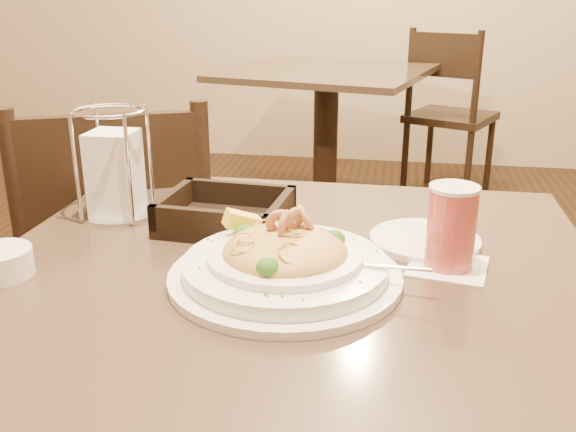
% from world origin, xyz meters
% --- Properties ---
extents(main_table, '(0.90, 0.90, 0.76)m').
position_xyz_m(main_table, '(0.00, 0.00, 0.52)').
color(main_table, black).
rests_on(main_table, ground).
extents(background_table, '(1.09, 1.09, 0.76)m').
position_xyz_m(background_table, '(-0.20, 2.29, 0.52)').
color(background_table, black).
rests_on(background_table, ground).
extents(dining_chair_near, '(0.55, 0.55, 0.93)m').
position_xyz_m(dining_chair_near, '(-0.46, 0.45, 0.50)').
color(dining_chair_near, black).
rests_on(dining_chair_near, ground).
extents(dining_chair_far, '(0.55, 0.55, 0.93)m').
position_xyz_m(dining_chair_far, '(0.42, 2.75, 0.50)').
color(dining_chair_far, black).
rests_on(dining_chair_far, ground).
extents(pasta_bowl, '(0.36, 0.32, 0.10)m').
position_xyz_m(pasta_bowl, '(0.00, -0.02, 0.79)').
color(pasta_bowl, white).
rests_on(pasta_bowl, main_table).
extents(drink_glass, '(0.13, 0.13, 0.12)m').
position_xyz_m(drink_glass, '(0.23, 0.06, 0.82)').
color(drink_glass, white).
rests_on(drink_glass, main_table).
extents(bread_basket, '(0.22, 0.18, 0.06)m').
position_xyz_m(bread_basket, '(-0.13, 0.16, 0.78)').
color(bread_basket, black).
rests_on(bread_basket, main_table).
extents(napkin_caddy, '(0.12, 0.12, 0.19)m').
position_xyz_m(napkin_caddy, '(-0.33, 0.19, 0.84)').
color(napkin_caddy, silver).
rests_on(napkin_caddy, main_table).
extents(side_plate, '(0.21, 0.21, 0.01)m').
position_xyz_m(side_plate, '(0.20, 0.15, 0.76)').
color(side_plate, white).
rests_on(side_plate, main_table).
extents(butter_ramekin, '(0.11, 0.11, 0.04)m').
position_xyz_m(butter_ramekin, '(-0.39, -0.07, 0.78)').
color(butter_ramekin, white).
rests_on(butter_ramekin, main_table).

